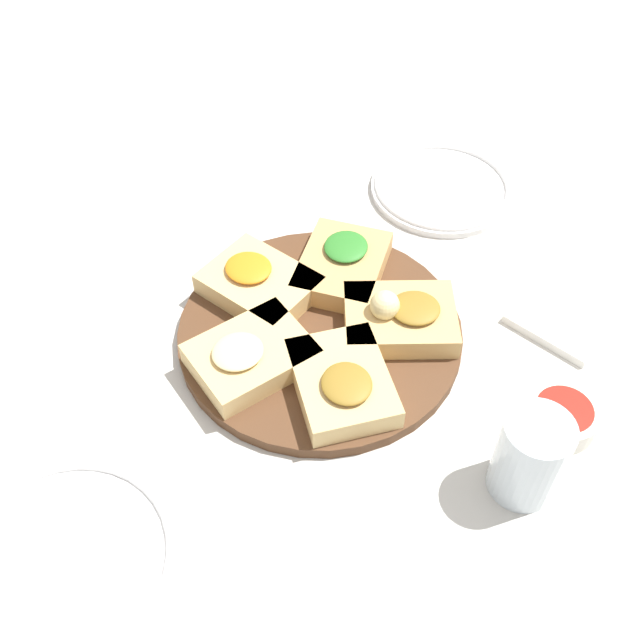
{
  "coord_description": "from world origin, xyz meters",
  "views": [
    {
      "loc": [
        -0.45,
        -0.4,
        0.72
      ],
      "look_at": [
        0.0,
        0.0,
        0.03
      ],
      "focal_mm": 42.0,
      "sensor_mm": 36.0,
      "label": 1
    }
  ],
  "objects_px": {
    "plate_left": "(62,563)",
    "plate_right": "(442,187)",
    "dipping_bowl": "(562,416)",
    "serving_board": "(320,332)",
    "water_glass": "(530,457)",
    "napkin_stack": "(569,311)"
  },
  "relations": [
    {
      "from": "serving_board",
      "to": "dipping_bowl",
      "type": "bearing_deg",
      "value": -74.19
    },
    {
      "from": "plate_left",
      "to": "plate_right",
      "type": "distance_m",
      "value": 0.73
    },
    {
      "from": "serving_board",
      "to": "napkin_stack",
      "type": "bearing_deg",
      "value": -41.94
    },
    {
      "from": "plate_right",
      "to": "dipping_bowl",
      "type": "xyz_separation_m",
      "value": [
        -0.25,
        -0.34,
        0.01
      ]
    },
    {
      "from": "plate_left",
      "to": "water_glass",
      "type": "bearing_deg",
      "value": -37.4
    },
    {
      "from": "plate_right",
      "to": "water_glass",
      "type": "distance_m",
      "value": 0.49
    },
    {
      "from": "plate_right",
      "to": "water_glass",
      "type": "xyz_separation_m",
      "value": [
        -0.35,
        -0.35,
        0.05
      ]
    },
    {
      "from": "serving_board",
      "to": "dipping_bowl",
      "type": "distance_m",
      "value": 0.3
    },
    {
      "from": "serving_board",
      "to": "dipping_bowl",
      "type": "height_order",
      "value": "dipping_bowl"
    },
    {
      "from": "serving_board",
      "to": "plate_right",
      "type": "xyz_separation_m",
      "value": [
        0.33,
        0.05,
        -0.0
      ]
    },
    {
      "from": "water_glass",
      "to": "dipping_bowl",
      "type": "distance_m",
      "value": 0.1
    },
    {
      "from": "napkin_stack",
      "to": "water_glass",
      "type": "bearing_deg",
      "value": -162.06
    },
    {
      "from": "serving_board",
      "to": "napkin_stack",
      "type": "distance_m",
      "value": 0.32
    },
    {
      "from": "plate_left",
      "to": "napkin_stack",
      "type": "xyz_separation_m",
      "value": [
        0.63,
        -0.21,
        -0.0
      ]
    },
    {
      "from": "dipping_bowl",
      "to": "serving_board",
      "type": "bearing_deg",
      "value": 105.81
    },
    {
      "from": "water_glass",
      "to": "napkin_stack",
      "type": "height_order",
      "value": "water_glass"
    },
    {
      "from": "water_glass",
      "to": "napkin_stack",
      "type": "bearing_deg",
      "value": 17.94
    },
    {
      "from": "plate_right",
      "to": "dipping_bowl",
      "type": "bearing_deg",
      "value": -126.46
    },
    {
      "from": "plate_left",
      "to": "napkin_stack",
      "type": "height_order",
      "value": "plate_left"
    },
    {
      "from": "water_glass",
      "to": "napkin_stack",
      "type": "relative_size",
      "value": 0.8
    },
    {
      "from": "napkin_stack",
      "to": "dipping_bowl",
      "type": "distance_m",
      "value": 0.17
    },
    {
      "from": "serving_board",
      "to": "plate_left",
      "type": "xyz_separation_m",
      "value": [
        -0.39,
        -0.01,
        -0.0
      ]
    }
  ]
}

